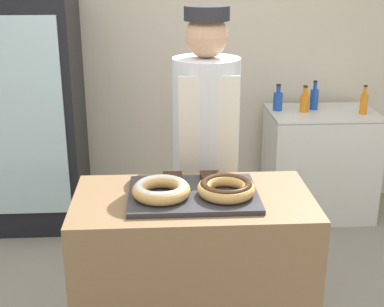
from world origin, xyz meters
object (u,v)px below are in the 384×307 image
object	(u,v)px
serving_tray	(193,194)
beverage_fridge	(35,113)
bottle_orange_b	(305,102)
donut_chocolate_glaze	(226,188)
brownie_back_right	(210,177)
baker_person	(206,155)
bottle_blue_b	(278,100)
chest_freezer	(319,163)
bottle_orange	(364,103)
donut_light_glaze	(161,189)
brownie_back_left	(173,178)
bottle_blue	(314,98)

from	to	relation	value
serving_tray	beverage_fridge	bearing A→B (deg)	122.49
beverage_fridge	bottle_orange_b	world-z (taller)	beverage_fridge
donut_chocolate_glaze	brownie_back_right	xyz separation A→B (m)	(-0.06, 0.19, -0.02)
serving_tray	baker_person	xyz separation A→B (m)	(0.11, 0.59, -0.02)
donut_chocolate_glaze	bottle_blue_b	distance (m)	1.96
chest_freezer	bottle_orange	xyz separation A→B (m)	(0.29, -0.09, 0.52)
brownie_back_right	chest_freezer	distance (m)	1.99
donut_light_glaze	bottle_orange_b	bearing A→B (deg)	57.62
chest_freezer	baker_person	bearing A→B (deg)	-131.76
donut_chocolate_glaze	beverage_fridge	size ratio (longest dim) A/B	0.15
bottle_orange_b	bottle_orange	bearing A→B (deg)	-11.76
serving_tray	brownie_back_right	world-z (taller)	brownie_back_right
chest_freezer	bottle_orange_b	xyz separation A→B (m)	(-0.16, 0.00, 0.52)
donut_chocolate_glaze	bottle_orange	distance (m)	2.13
serving_tray	chest_freezer	size ratio (longest dim) A/B	0.68
donut_light_glaze	bottle_orange	world-z (taller)	bottle_orange
brownie_back_left	bottle_orange_b	world-z (taller)	bottle_orange_b
serving_tray	bottle_blue_b	world-z (taller)	bottle_blue_b
serving_tray	bottle_blue	size ratio (longest dim) A/B	2.59
chest_freezer	serving_tray	bearing A→B (deg)	-123.14
brownie_back_right	chest_freezer	xyz separation A→B (m)	(1.05, 1.60, -0.55)
bottle_orange_b	bottle_blue	xyz separation A→B (m)	(0.10, 0.07, 0.01)
serving_tray	bottle_blue	bearing A→B (deg)	59.29
donut_light_glaze	brownie_back_right	bearing A→B (deg)	37.55
brownie_back_left	bottle_blue_b	distance (m)	1.88
bottle_blue	bottle_orange	bearing A→B (deg)	-25.89
serving_tray	donut_chocolate_glaze	size ratio (longest dim) A/B	2.25
serving_tray	donut_chocolate_glaze	bearing A→B (deg)	-14.88
bottle_orange	serving_tray	bearing A→B (deg)	-130.73
serving_tray	chest_freezer	world-z (taller)	serving_tray
brownie_back_left	baker_person	size ratio (longest dim) A/B	0.05
bottle_blue_b	bottle_orange_b	bearing A→B (deg)	-16.28
beverage_fridge	bottle_orange	size ratio (longest dim) A/B	7.96
serving_tray	bottle_orange	size ratio (longest dim) A/B	2.65
chest_freezer	bottle_orange	world-z (taller)	bottle_orange
serving_tray	brownie_back_right	bearing A→B (deg)	57.56
baker_person	chest_freezer	xyz separation A→B (m)	(1.03, 1.16, -0.50)
donut_light_glaze	chest_freezer	size ratio (longest dim) A/B	0.30
donut_chocolate_glaze	brownie_back_left	distance (m)	0.31
brownie_back_right	bottle_blue_b	world-z (taller)	bottle_blue_b
bottle_orange_b	serving_tray	bearing A→B (deg)	-119.41
serving_tray	bottle_orange	xyz separation A→B (m)	(1.43, 1.66, 0.00)
donut_chocolate_glaze	brownie_back_right	distance (m)	0.19
donut_chocolate_glaze	beverage_fridge	bearing A→B (deg)	125.22
brownie_back_left	serving_tray	bearing A→B (deg)	-57.56
bottle_blue	donut_light_glaze	bearing A→B (deg)	-123.47
serving_tray	beverage_fridge	world-z (taller)	beverage_fridge
brownie_back_left	chest_freezer	world-z (taller)	brownie_back_left
brownie_back_left	bottle_orange	size ratio (longest dim) A/B	0.42
brownie_back_right	bottle_blue	bearing A→B (deg)	59.44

